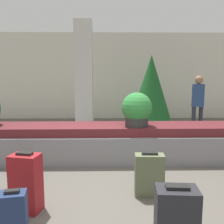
{
  "coord_description": "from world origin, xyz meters",
  "views": [
    {
      "loc": [
        -0.09,
        -3.28,
        1.62
      ],
      "look_at": [
        0.0,
        1.44,
        0.93
      ],
      "focal_mm": 40.0,
      "sensor_mm": 36.0,
      "label": 1
    }
  ],
  "objects_px": {
    "suitcase_5": "(26,183)",
    "potted_plant_0": "(137,110)",
    "suitcase_0": "(14,219)",
    "traveler_0": "(198,100)",
    "decorated_tree": "(151,90)",
    "pillar": "(84,76)",
    "suitcase_4": "(149,175)",
    "suitcase_2": "(176,220)"
  },
  "relations": [
    {
      "from": "pillar",
      "to": "suitcase_0",
      "type": "height_order",
      "value": "pillar"
    },
    {
      "from": "pillar",
      "to": "potted_plant_0",
      "type": "bearing_deg",
      "value": -66.65
    },
    {
      "from": "potted_plant_0",
      "to": "decorated_tree",
      "type": "distance_m",
      "value": 3.03
    },
    {
      "from": "traveler_0",
      "to": "pillar",
      "type": "bearing_deg",
      "value": -168.56
    },
    {
      "from": "pillar",
      "to": "suitcase_5",
      "type": "xyz_separation_m",
      "value": [
        -0.28,
        -4.63,
        -1.25
      ]
    },
    {
      "from": "suitcase_0",
      "to": "suitcase_5",
      "type": "height_order",
      "value": "suitcase_5"
    },
    {
      "from": "suitcase_4",
      "to": "decorated_tree",
      "type": "relative_size",
      "value": 0.27
    },
    {
      "from": "suitcase_2",
      "to": "suitcase_5",
      "type": "height_order",
      "value": "suitcase_5"
    },
    {
      "from": "traveler_0",
      "to": "suitcase_0",
      "type": "bearing_deg",
      "value": -102.98
    },
    {
      "from": "suitcase_0",
      "to": "suitcase_2",
      "type": "bearing_deg",
      "value": -14.35
    },
    {
      "from": "suitcase_5",
      "to": "decorated_tree",
      "type": "xyz_separation_m",
      "value": [
        2.29,
        4.68,
        0.85
      ]
    },
    {
      "from": "pillar",
      "to": "decorated_tree",
      "type": "relative_size",
      "value": 1.43
    },
    {
      "from": "pillar",
      "to": "decorated_tree",
      "type": "height_order",
      "value": "pillar"
    },
    {
      "from": "potted_plant_0",
      "to": "decorated_tree",
      "type": "height_order",
      "value": "decorated_tree"
    },
    {
      "from": "suitcase_2",
      "to": "traveler_0",
      "type": "bearing_deg",
      "value": 72.75
    },
    {
      "from": "suitcase_2",
      "to": "decorated_tree",
      "type": "height_order",
      "value": "decorated_tree"
    },
    {
      "from": "pillar",
      "to": "traveler_0",
      "type": "bearing_deg",
      "value": -12.32
    },
    {
      "from": "suitcase_2",
      "to": "suitcase_4",
      "type": "distance_m",
      "value": 1.1
    },
    {
      "from": "decorated_tree",
      "to": "suitcase_2",
      "type": "bearing_deg",
      "value": -97.28
    },
    {
      "from": "suitcase_0",
      "to": "traveler_0",
      "type": "distance_m",
      "value": 5.72
    },
    {
      "from": "suitcase_5",
      "to": "traveler_0",
      "type": "xyz_separation_m",
      "value": [
        3.47,
        3.94,
        0.61
      ]
    },
    {
      "from": "suitcase_0",
      "to": "suitcase_5",
      "type": "bearing_deg",
      "value": 86.68
    },
    {
      "from": "suitcase_5",
      "to": "potted_plant_0",
      "type": "height_order",
      "value": "potted_plant_0"
    },
    {
      "from": "pillar",
      "to": "traveler_0",
      "type": "relative_size",
      "value": 1.97
    },
    {
      "from": "traveler_0",
      "to": "decorated_tree",
      "type": "distance_m",
      "value": 1.41
    },
    {
      "from": "potted_plant_0",
      "to": "suitcase_4",
      "type": "bearing_deg",
      "value": -89.34
    },
    {
      "from": "decorated_tree",
      "to": "suitcase_4",
      "type": "bearing_deg",
      "value": -99.94
    },
    {
      "from": "suitcase_2",
      "to": "decorated_tree",
      "type": "relative_size",
      "value": 0.29
    },
    {
      "from": "potted_plant_0",
      "to": "traveler_0",
      "type": "bearing_deg",
      "value": 48.23
    },
    {
      "from": "suitcase_0",
      "to": "suitcase_4",
      "type": "distance_m",
      "value": 1.77
    },
    {
      "from": "pillar",
      "to": "suitcase_4",
      "type": "height_order",
      "value": "pillar"
    },
    {
      "from": "pillar",
      "to": "suitcase_4",
      "type": "xyz_separation_m",
      "value": [
        1.26,
        -4.26,
        -1.31
      ]
    },
    {
      "from": "suitcase_4",
      "to": "suitcase_5",
      "type": "height_order",
      "value": "suitcase_5"
    },
    {
      "from": "suitcase_4",
      "to": "suitcase_5",
      "type": "bearing_deg",
      "value": -163.83
    },
    {
      "from": "suitcase_5",
      "to": "traveler_0",
      "type": "bearing_deg",
      "value": 61.3
    },
    {
      "from": "traveler_0",
      "to": "decorated_tree",
      "type": "height_order",
      "value": "decorated_tree"
    },
    {
      "from": "decorated_tree",
      "to": "pillar",
      "type": "bearing_deg",
      "value": -178.63
    },
    {
      "from": "traveler_0",
      "to": "potted_plant_0",
      "type": "bearing_deg",
      "value": -108.0
    },
    {
      "from": "suitcase_0",
      "to": "suitcase_2",
      "type": "relative_size",
      "value": 0.87
    },
    {
      "from": "suitcase_4",
      "to": "potted_plant_0",
      "type": "xyz_separation_m",
      "value": [
        -0.02,
        1.39,
        0.7
      ]
    },
    {
      "from": "pillar",
      "to": "potted_plant_0",
      "type": "distance_m",
      "value": 3.19
    },
    {
      "from": "suitcase_5",
      "to": "potted_plant_0",
      "type": "distance_m",
      "value": 2.41
    }
  ]
}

